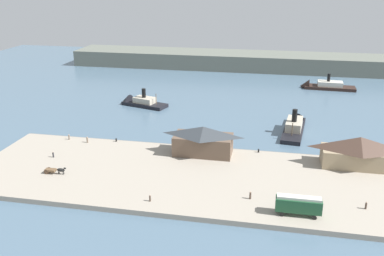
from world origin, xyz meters
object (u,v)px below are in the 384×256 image
ferry_shed_central_terminal (203,140)px  ferry_approaching_west (295,125)px  pedestrian_near_cart (53,155)px  mooring_post_center_west (116,140)px  ferry_approaching_east (322,86)px  pedestrian_walking_west (250,195)px  ferry_shed_east_terminal (359,152)px  pedestrian_standing_center (87,140)px  mooring_post_west (259,151)px  ferry_departing_north (139,102)px  horse_cart (55,170)px  street_tram (299,204)px  pedestrian_near_east_shed (69,137)px  pedestrian_at_waters_edge (366,206)px  pedestrian_by_tram (150,198)px

ferry_shed_central_terminal → ferry_approaching_west: 37.64m
pedestrian_near_cart → mooring_post_center_west: size_ratio=1.73×
ferry_approaching_east → pedestrian_walking_west: bearing=-102.9°
ferry_shed_east_terminal → pedestrian_near_cart: bearing=-172.9°
ferry_shed_central_terminal → ferry_shed_east_terminal: ferry_shed_east_terminal is taller
ferry_approaching_east → pedestrian_standing_center: bearing=-131.5°
mooring_post_center_west → pedestrian_standing_center: bearing=-162.9°
mooring_post_west → ferry_approaching_east: (23.38, 78.73, -0.51)m
pedestrian_near_cart → ferry_departing_north: (6.03, 53.61, -0.77)m
ferry_shed_central_terminal → pedestrian_walking_west: (14.01, -21.88, -3.11)m
horse_cart → ferry_approaching_east: 123.64m
street_tram → horse_cart: bearing=172.3°
street_tram → mooring_post_center_west: (-49.64, 30.36, -1.96)m
pedestrian_near_cart → ferry_approaching_west: bearing=31.1°
pedestrian_walking_west → ferry_approaching_west: bearing=77.8°
ferry_shed_east_terminal → pedestrian_near_cart: (-77.18, -9.64, -3.26)m
street_tram → ferry_approaching_west: 54.61m
ferry_approaching_east → ferry_departing_north: ferry_approaching_east is taller
ferry_shed_east_terminal → pedestrian_near_east_shed: bearing=177.8°
ferry_shed_east_terminal → ferry_shed_central_terminal: bearing=179.6°
horse_cart → pedestrian_at_waters_edge: horse_cart is taller
ferry_shed_east_terminal → ferry_approaching_east: 82.96m
street_tram → pedestrian_near_cart: size_ratio=5.73×
pedestrian_by_tram → mooring_post_west: 37.41m
ferry_approaching_west → ferry_departing_north: bearing=164.6°
street_tram → mooring_post_west: size_ratio=9.94×
ferry_shed_central_terminal → street_tram: 35.57m
pedestrian_near_east_shed → ferry_shed_east_terminal: bearing=-2.2°
pedestrian_at_waters_edge → pedestrian_near_east_shed: 81.01m
mooring_post_west → ferry_approaching_west: 26.32m
ferry_shed_central_terminal → ferry_shed_east_terminal: bearing=-0.4°
pedestrian_near_east_shed → pedestrian_walking_west: size_ratio=0.92×
ferry_approaching_east → ferry_approaching_west: size_ratio=0.91×
street_tram → mooring_post_west: street_tram is taller
pedestrian_near_cart → pedestrian_by_tram: bearing=-28.5°
ferry_shed_central_terminal → pedestrian_walking_west: size_ratio=8.94×
pedestrian_at_waters_edge → ferry_departing_north: 95.24m
ferry_shed_central_terminal → pedestrian_by_tram: size_ratio=10.33×
mooring_post_west → ferry_approaching_west: (10.26, 24.24, -0.30)m
street_tram → pedestrian_by_tram: size_ratio=5.92×
horse_cart → pedestrian_near_cart: (-5.21, 8.87, -0.22)m
pedestrian_near_cart → mooring_post_center_west: bearing=48.6°
pedestrian_at_waters_edge → mooring_post_west: 34.10m
pedestrian_standing_center → ferry_approaching_east: size_ratio=0.08×
horse_cart → ferry_departing_north: 62.49m
ferry_approaching_east → ferry_departing_north: (-69.97, -38.88, 0.00)m
ferry_shed_central_terminal → mooring_post_west: size_ratio=17.35×
street_tram → pedestrian_at_waters_edge: 14.69m
pedestrian_near_cart → mooring_post_west: (52.62, 13.76, -0.26)m
horse_cart → pedestrian_by_tram: size_ratio=3.65×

